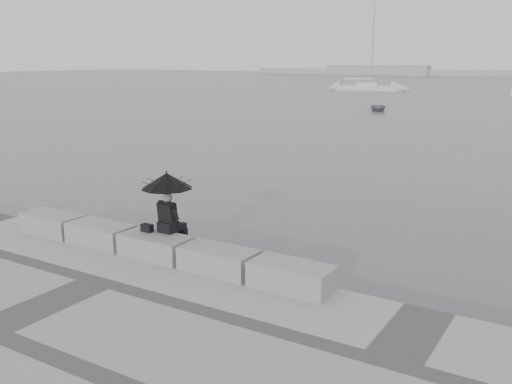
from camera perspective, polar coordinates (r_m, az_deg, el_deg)
The scene contains 10 objects.
ground at distance 13.40m, azimuth -8.59°, elevation -7.90°, with size 360.00×360.00×0.00m, color #4D4F52.
stone_block_far_left at distance 15.21m, azimuth -19.67°, elevation -2.99°, with size 1.60×0.80×0.50m, color gray.
stone_block_left at distance 13.97m, azimuth -15.25°, elevation -4.09°, with size 1.60×0.80×0.50m, color gray.
stone_block_centre at distance 12.83m, azimuth -10.00°, elevation -5.37°, with size 1.60×0.80×0.50m, color gray.
stone_block_right at distance 11.82m, azimuth -3.75°, elevation -6.82°, with size 1.60×0.80×0.50m, color gray.
stone_block_far_right at distance 10.98m, azimuth 3.59°, elevation -8.42°, with size 1.60×0.80×0.50m, color gray.
seated_person at distance 12.70m, azimuth -8.93°, elevation 0.35°, with size 1.14×1.14×1.39m.
bag at distance 13.03m, azimuth -10.84°, elevation -3.55°, with size 0.27×0.15×0.17m, color black.
sailboat_left at distance 88.95m, azimuth 11.05°, elevation 10.25°, with size 9.23×4.12×12.90m.
dinghy at distance 55.20m, azimuth 12.09°, elevation 8.26°, with size 3.22×1.36×0.54m, color gray.
Camera 1 is at (8.15, -9.49, 4.80)m, focal length 40.00 mm.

